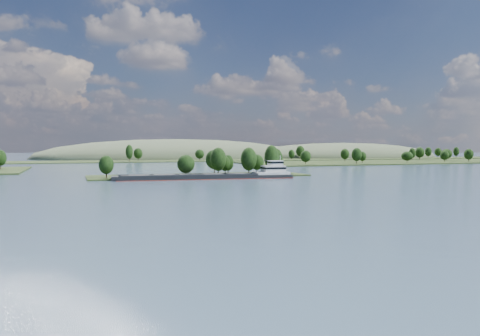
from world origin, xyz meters
name	(u,v)px	position (x,y,z in m)	size (l,w,h in m)	color
ground	(245,187)	(0.00, 120.00, 0.00)	(1800.00, 1800.00, 0.00)	#3B4F66
tree_island	(215,167)	(7.42, 179.14, 4.01)	(100.00, 31.61, 15.02)	#213015
right_bank	(421,161)	(231.50, 299.72, 0.94)	(320.00, 90.00, 15.43)	#213015
back_shoreline	(146,161)	(8.20, 399.78, 0.64)	(900.00, 60.00, 15.83)	#213015
hill_east	(343,157)	(260.00, 470.00, 0.00)	(260.00, 140.00, 36.00)	#424F36
hill_west	(178,158)	(60.00, 500.00, 0.00)	(320.00, 160.00, 44.00)	#424F36
cargo_barge	(218,176)	(3.03, 161.56, 1.31)	(77.26, 15.36, 10.38)	black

